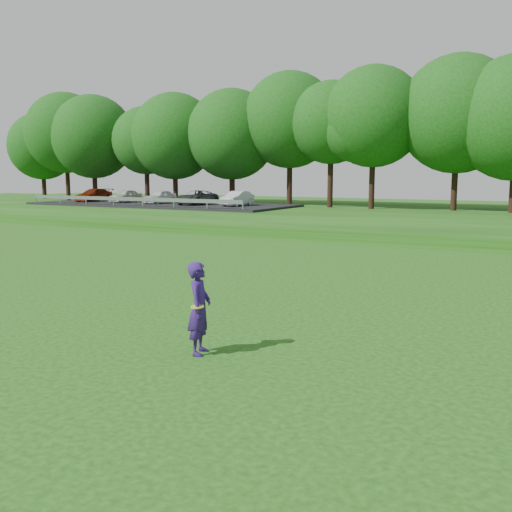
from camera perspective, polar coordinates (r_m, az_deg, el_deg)
The scene contains 6 objects.
ground at distance 11.42m, azimuth -18.41°, elevation -9.47°, with size 140.00×140.00×0.00m, color #17440D.
berm at distance 42.19m, azimuth 17.87°, elevation 3.63°, with size 130.00×30.00×0.60m, color #17440D.
walking_path at distance 28.67m, azimuth 12.36°, elevation 1.29°, with size 130.00×1.60×0.04m, color gray.
treeline at distance 46.25m, azimuth 19.31°, elevation 13.62°, with size 104.00×7.00×15.00m, color #14410F, non-canonical shape.
parking_lot at distance 51.47m, azimuth -9.78°, elevation 5.48°, with size 24.00×9.00×1.38m.
woman at distance 10.81m, azimuth -5.67°, elevation -5.22°, with size 0.61×0.75×1.76m.
Camera 1 is at (8.11, -7.29, 3.39)m, focal length 40.00 mm.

